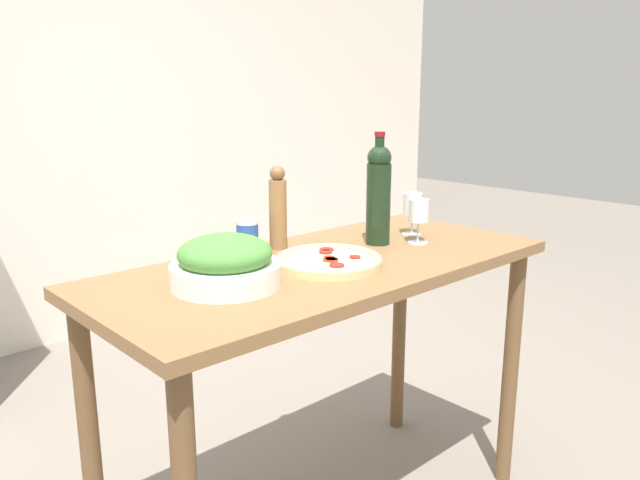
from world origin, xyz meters
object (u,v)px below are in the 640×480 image
Objects in this scene: salad_bowl at (226,264)px; salt_canister at (247,236)px; wine_glass_near at (419,213)px; wine_glass_far at (412,205)px; homemade_pizza at (329,261)px; wine_bottle at (379,192)px; pepper_mill at (278,209)px.

salt_canister is at bearing 44.58° from salad_bowl.
salad_bowl is (-0.75, 0.04, -0.04)m from wine_glass_near.
homemade_pizza is (-0.50, -0.10, -0.09)m from wine_glass_far.
homemade_pizza is (-0.31, -0.09, -0.16)m from wine_bottle.
wine_bottle reaches higher than wine_glass_near.
salad_bowl is (-0.84, -0.05, -0.04)m from wine_glass_far.
pepper_mill is 0.87× the size of homemade_pizza.
homemade_pizza is at bearing -74.52° from salt_canister.
wine_bottle is 1.28× the size of salad_bowl.
pepper_mill is 0.93× the size of salad_bowl.
wine_glass_near is 0.58m from salt_canister.
wine_bottle reaches higher than salt_canister.
homemade_pizza is at bearing -7.41° from salad_bowl.
wine_glass_far reaches higher than salad_bowl.
wine_glass_near is at bearing -131.52° from wine_glass_far.
wine_glass_far is 1.43× the size of salt_canister.
homemade_pizza is (0.33, -0.04, -0.05)m from salad_bowl.
salad_bowl is 0.35m from salt_canister.
pepper_mill is at bearing 84.51° from homemade_pizza.
wine_glass_near is 0.48× the size of homemade_pizza.
wine_glass_near and wine_glass_far have the same top height.
pepper_mill reaches higher than wine_glass_far.
wine_glass_near is at bearing -3.21° from salad_bowl.
pepper_mill reaches higher than homemade_pizza.
wine_bottle is 0.36m from homemade_pizza.
salad_bowl is at bearing -135.42° from salt_canister.
salad_bowl reaches higher than homemade_pizza.
wine_bottle is at bearing 16.07° from homemade_pizza.
pepper_mill is at bearing 148.26° from wine_bottle.
wine_glass_near is (0.10, -0.09, -0.07)m from wine_bottle.
wine_bottle is at bearing -27.12° from salt_canister.
wine_glass_near is at bearing -30.25° from salt_canister.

